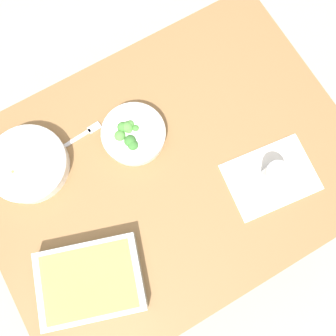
# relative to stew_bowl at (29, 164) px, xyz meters

# --- Properties ---
(ground_plane) EXTENTS (6.00, 6.00, 0.00)m
(ground_plane) POSITION_rel_stew_bowl_xyz_m (0.38, -0.22, -0.77)
(ground_plane) COLOR #B2A899
(dining_table) EXTENTS (1.20, 0.90, 0.74)m
(dining_table) POSITION_rel_stew_bowl_xyz_m (0.38, -0.22, -0.12)
(dining_table) COLOR olive
(dining_table) RESTS_ON ground_plane
(placemat) EXTENTS (0.30, 0.23, 0.00)m
(placemat) POSITION_rel_stew_bowl_xyz_m (0.65, -0.41, -0.03)
(placemat) COLOR silver
(placemat) RESTS_ON dining_table
(stew_bowl) EXTENTS (0.25, 0.25, 0.06)m
(stew_bowl) POSITION_rel_stew_bowl_xyz_m (0.00, 0.00, 0.00)
(stew_bowl) COLOR white
(stew_bowl) RESTS_ON dining_table
(broccoli_bowl) EXTENTS (0.21, 0.21, 0.07)m
(broccoli_bowl) POSITION_rel_stew_bowl_xyz_m (0.33, -0.08, -0.00)
(broccoli_bowl) COLOR white
(broccoli_bowl) RESTS_ON dining_table
(baking_dish) EXTENTS (0.35, 0.30, 0.06)m
(baking_dish) POSITION_rel_stew_bowl_xyz_m (0.01, -0.41, 0.00)
(baking_dish) COLOR silver
(baking_dish) RESTS_ON dining_table
(drink_cup) EXTENTS (0.07, 0.07, 0.08)m
(drink_cup) POSITION_rel_stew_bowl_xyz_m (0.65, -0.41, 0.01)
(drink_cup) COLOR #B2BCC6
(drink_cup) RESTS_ON dining_table
(spoon_by_stew) EXTENTS (0.10, 0.16, 0.01)m
(spoon_by_stew) POSITION_rel_stew_bowl_xyz_m (-0.02, -0.04, -0.03)
(spoon_by_stew) COLOR silver
(spoon_by_stew) RESTS_ON dining_table
(fork_on_table) EXTENTS (0.18, 0.03, 0.01)m
(fork_on_table) POSITION_rel_stew_bowl_xyz_m (0.18, 0.01, -0.03)
(fork_on_table) COLOR silver
(fork_on_table) RESTS_ON dining_table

